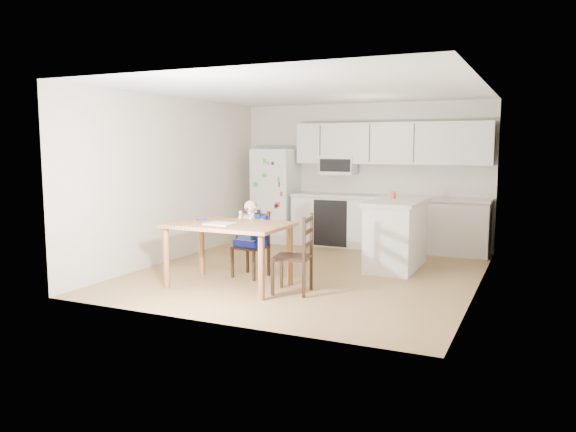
{
  "coord_description": "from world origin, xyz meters",
  "views": [
    {
      "loc": [
        2.94,
        -7.13,
        1.77
      ],
      "look_at": [
        -0.07,
        -0.55,
        0.85
      ],
      "focal_mm": 35.0,
      "sensor_mm": 36.0,
      "label": 1
    }
  ],
  "objects_px": {
    "kitchen_island": "(396,234)",
    "refrigerator": "(276,195)",
    "dining_table": "(229,232)",
    "red_cup": "(393,195)",
    "chair_side": "(300,249)",
    "chair_booster": "(252,230)"
  },
  "relations": [
    {
      "from": "refrigerator",
      "to": "red_cup",
      "type": "distance_m",
      "value": 2.71
    },
    {
      "from": "red_cup",
      "to": "dining_table",
      "type": "distance_m",
      "value": 2.7
    },
    {
      "from": "chair_side",
      "to": "red_cup",
      "type": "bearing_deg",
      "value": 155.7
    },
    {
      "from": "red_cup",
      "to": "chair_side",
      "type": "xyz_separation_m",
      "value": [
        -0.58,
        -2.13,
        -0.5
      ]
    },
    {
      "from": "red_cup",
      "to": "refrigerator",
      "type": "bearing_deg",
      "value": 155.83
    },
    {
      "from": "refrigerator",
      "to": "chair_booster",
      "type": "distance_m",
      "value": 2.86
    },
    {
      "from": "chair_side",
      "to": "kitchen_island",
      "type": "bearing_deg",
      "value": 150.13
    },
    {
      "from": "dining_table",
      "to": "refrigerator",
      "type": "bearing_deg",
      "value": 105.82
    },
    {
      "from": "dining_table",
      "to": "chair_booster",
      "type": "distance_m",
      "value": 0.62
    },
    {
      "from": "kitchen_island",
      "to": "red_cup",
      "type": "height_order",
      "value": "red_cup"
    },
    {
      "from": "kitchen_island",
      "to": "dining_table",
      "type": "bearing_deg",
      "value": -130.63
    },
    {
      "from": "red_cup",
      "to": "dining_table",
      "type": "height_order",
      "value": "red_cup"
    },
    {
      "from": "red_cup",
      "to": "chair_booster",
      "type": "relative_size",
      "value": 0.1
    },
    {
      "from": "refrigerator",
      "to": "kitchen_island",
      "type": "bearing_deg",
      "value": -28.0
    },
    {
      "from": "kitchen_island",
      "to": "refrigerator",
      "type": "bearing_deg",
      "value": 152.0
    },
    {
      "from": "red_cup",
      "to": "chair_side",
      "type": "distance_m",
      "value": 2.27
    },
    {
      "from": "chair_booster",
      "to": "chair_side",
      "type": "xyz_separation_m",
      "value": [
        0.94,
        -0.55,
        -0.09
      ]
    },
    {
      "from": "refrigerator",
      "to": "dining_table",
      "type": "height_order",
      "value": "refrigerator"
    },
    {
      "from": "red_cup",
      "to": "dining_table",
      "type": "xyz_separation_m",
      "value": [
        -1.53,
        -2.2,
        -0.34
      ]
    },
    {
      "from": "red_cup",
      "to": "chair_booster",
      "type": "height_order",
      "value": "red_cup"
    },
    {
      "from": "kitchen_island",
      "to": "chair_side",
      "type": "distance_m",
      "value": 1.99
    },
    {
      "from": "dining_table",
      "to": "chair_booster",
      "type": "height_order",
      "value": "chair_booster"
    }
  ]
}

